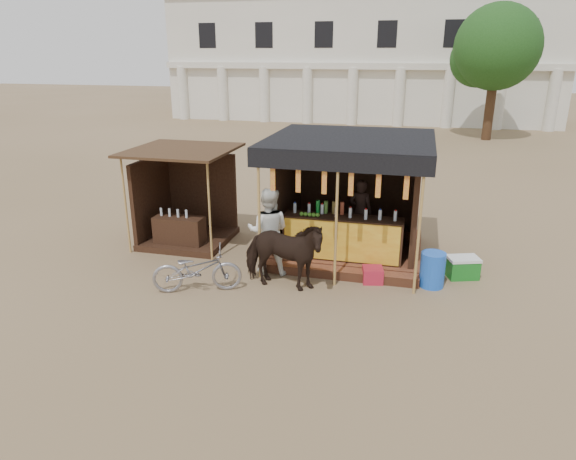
# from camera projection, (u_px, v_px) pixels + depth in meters

# --- Properties ---
(ground) EXTENTS (120.00, 120.00, 0.00)m
(ground) POSITION_uv_depth(u_px,v_px,m) (266.00, 314.00, 9.42)
(ground) COLOR #846B4C
(ground) RESTS_ON ground
(main_stall) EXTENTS (3.60, 3.61, 2.78)m
(main_stall) POSITION_uv_depth(u_px,v_px,m) (349.00, 213.00, 11.91)
(main_stall) COLOR brown
(main_stall) RESTS_ON ground
(secondary_stall) EXTENTS (2.40, 2.40, 2.38)m
(secondary_stall) POSITION_uv_depth(u_px,v_px,m) (182.00, 208.00, 12.84)
(secondary_stall) COLOR #362113
(secondary_stall) RESTS_ON ground
(cow) EXTENTS (1.81, 0.94, 1.48)m
(cow) POSITION_uv_depth(u_px,v_px,m) (283.00, 255.00, 10.21)
(cow) COLOR black
(cow) RESTS_ON ground
(motorbike) EXTENTS (1.87, 1.21, 0.93)m
(motorbike) POSITION_uv_depth(u_px,v_px,m) (197.00, 270.00, 10.19)
(motorbike) COLOR gray
(motorbike) RESTS_ON ground
(bystander) EXTENTS (1.00, 0.82, 1.88)m
(bystander) POSITION_uv_depth(u_px,v_px,m) (268.00, 231.00, 10.93)
(bystander) COLOR white
(bystander) RESTS_ON ground
(blue_barrel) EXTENTS (0.66, 0.66, 0.73)m
(blue_barrel) POSITION_uv_depth(u_px,v_px,m) (432.00, 270.00, 10.44)
(blue_barrel) COLOR blue
(blue_barrel) RESTS_ON ground
(red_crate) EXTENTS (0.48, 0.47, 0.32)m
(red_crate) POSITION_uv_depth(u_px,v_px,m) (373.00, 275.00, 10.69)
(red_crate) COLOR #AC1C32
(red_crate) RESTS_ON ground
(cooler) EXTENTS (0.75, 0.62, 0.46)m
(cooler) POSITION_uv_depth(u_px,v_px,m) (463.00, 267.00, 10.88)
(cooler) COLOR #197220
(cooler) RESTS_ON ground
(background_building) EXTENTS (26.00, 7.45, 8.18)m
(background_building) POSITION_uv_depth(u_px,v_px,m) (360.00, 61.00, 35.98)
(background_building) COLOR silver
(background_building) RESTS_ON ground
(tree) EXTENTS (4.50, 4.40, 7.00)m
(tree) POSITION_uv_depth(u_px,v_px,m) (493.00, 50.00, 26.80)
(tree) COLOR #382314
(tree) RESTS_ON ground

